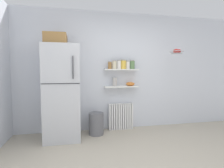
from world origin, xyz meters
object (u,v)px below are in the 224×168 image
(storage_jar_2, at_px, (119,65))
(storage_jar_4, at_px, (128,65))
(hanging_fruit_basket, at_px, (177,52))
(storage_jar_5, at_px, (132,65))
(storage_jar_0, at_px, (110,65))
(storage_jar_1, at_px, (114,65))
(vase, at_px, (115,82))
(storage_jar_3, at_px, (123,64))
(radiator, at_px, (121,116))
(trash_bin, at_px, (96,124))
(refrigerator, at_px, (62,90))
(shelf_bowl, at_px, (130,84))

(storage_jar_2, xyz_separation_m, storage_jar_4, (0.20, -0.00, -0.01))
(storage_jar_4, bearing_deg, hanging_fruit_basket, -18.14)
(storage_jar_4, xyz_separation_m, storage_jar_5, (0.10, 0.00, 0.01))
(storage_jar_0, height_order, storage_jar_1, storage_jar_1)
(storage_jar_5, height_order, vase, storage_jar_5)
(storage_jar_1, distance_m, storage_jar_3, 0.20)
(radiator, distance_m, vase, 0.80)
(radiator, relative_size, hanging_fruit_basket, 2.04)
(radiator, bearing_deg, storage_jar_5, -6.73)
(storage_jar_4, bearing_deg, trash_bin, -165.94)
(storage_jar_5, bearing_deg, refrigerator, -171.01)
(storage_jar_5, height_order, trash_bin, storage_jar_5)
(storage_jar_2, relative_size, hanging_fruit_basket, 0.68)
(shelf_bowl, relative_size, hanging_fruit_basket, 0.67)
(storage_jar_2, height_order, storage_jar_4, storage_jar_2)
(storage_jar_0, distance_m, vase, 0.38)
(storage_jar_3, bearing_deg, refrigerator, -169.62)
(storage_jar_1, bearing_deg, vase, 0.00)
(refrigerator, xyz_separation_m, hanging_fruit_basket, (2.36, -0.09, 0.78))
(refrigerator, distance_m, storage_jar_4, 1.49)
(refrigerator, distance_m, storage_jar_5, 1.59)
(storage_jar_4, distance_m, shelf_bowl, 0.42)
(trash_bin, bearing_deg, refrigerator, -175.42)
(radiator, xyz_separation_m, storage_jar_4, (0.15, -0.03, 1.15))
(storage_jar_0, bearing_deg, storage_jar_3, 0.00)
(storage_jar_0, distance_m, storage_jar_2, 0.20)
(refrigerator, xyz_separation_m, trash_bin, (0.66, 0.05, -0.72))
(storage_jar_2, bearing_deg, trash_bin, -160.85)
(storage_jar_3, bearing_deg, storage_jar_4, -0.00)
(storage_jar_1, relative_size, shelf_bowl, 0.97)
(storage_jar_5, bearing_deg, storage_jar_4, -180.00)
(storage_jar_4, bearing_deg, storage_jar_1, 180.00)
(shelf_bowl, distance_m, trash_bin, 1.14)
(refrigerator, height_order, storage_jar_3, refrigerator)
(storage_jar_0, xyz_separation_m, storage_jar_4, (0.41, -0.00, 0.01))
(storage_jar_2, bearing_deg, vase, 180.00)
(storage_jar_2, height_order, hanging_fruit_basket, hanging_fruit_basket)
(storage_jar_2, bearing_deg, storage_jar_5, 0.00)
(storage_jar_2, xyz_separation_m, trash_bin, (-0.53, -0.18, -1.22))
(storage_jar_1, xyz_separation_m, shelf_bowl, (0.36, 0.00, -0.42))
(vase, relative_size, shelf_bowl, 0.98)
(storage_jar_3, distance_m, storage_jar_5, 0.20)
(radiator, bearing_deg, hanging_fruit_basket, -17.22)
(storage_jar_3, xyz_separation_m, trash_bin, (-0.63, -0.18, -1.23))
(hanging_fruit_basket, bearing_deg, storage_jar_2, 164.83)
(storage_jar_2, distance_m, shelf_bowl, 0.50)
(refrigerator, xyz_separation_m, storage_jar_1, (1.08, 0.24, 0.50))
(shelf_bowl, bearing_deg, storage_jar_5, 0.00)
(shelf_bowl, distance_m, hanging_fruit_basket, 1.20)
(storage_jar_0, distance_m, storage_jar_4, 0.41)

